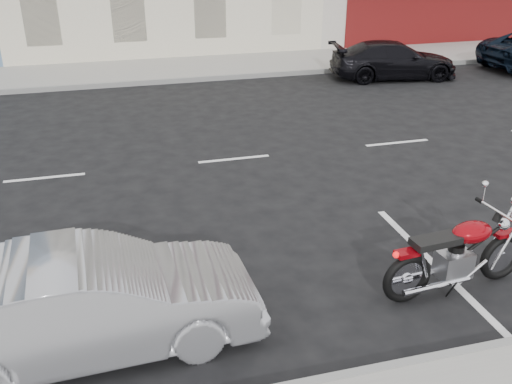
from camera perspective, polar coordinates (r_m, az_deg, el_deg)
ground at (r=13.24m, az=6.26°, el=4.13°), size 120.00×120.00×0.00m
sidewalk_far at (r=20.73m, az=-16.13°, el=11.28°), size 80.00×3.40×0.15m
curb_far at (r=19.07m, az=-16.10°, el=10.14°), size 80.00×0.12×0.16m
motorcycle at (r=8.97m, az=23.68°, el=-5.01°), size 2.35×0.78×1.18m
sedan_silver at (r=7.16m, az=-16.15°, el=-10.56°), size 4.10×1.60×1.33m
car_far at (r=20.08m, az=13.59°, el=12.70°), size 4.40×2.26×1.22m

